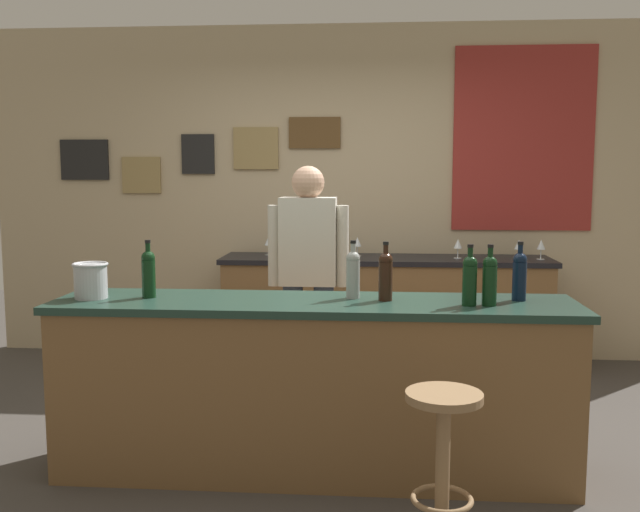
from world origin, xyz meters
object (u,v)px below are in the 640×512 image
Objects in this scene: bar_stool at (443,444)px; wine_bottle_a at (149,272)px; coffee_mug at (286,250)px; bartender at (308,273)px; wine_bottle_d at (470,278)px; wine_bottle_f at (520,274)px; ice_bucket at (91,280)px; wine_bottle_c at (386,274)px; wine_bottle_b at (353,273)px; wine_glass_a at (269,242)px; wine_bottle_e at (490,278)px; wine_glass_c at (458,244)px; wine_glass_b at (357,243)px; wine_glass_d at (519,245)px; wine_glass_e at (541,245)px.

bar_stool is 1.76m from wine_bottle_a.
wine_bottle_a is at bearing -102.55° from coffee_mug.
bartender reaches higher than wine_bottle_d.
ice_bucket is (-2.23, -0.11, -0.04)m from wine_bottle_f.
wine_bottle_c is 2.45× the size of coffee_mug.
wine_bottle_b is (-0.40, 0.82, 0.60)m from bar_stool.
wine_bottle_a reaches higher than bar_stool.
wine_glass_a is (-1.62, 2.06, -0.05)m from wine_bottle_f.
bartender is 8.61× the size of ice_bucket.
bar_stool is 2.22× the size of wine_bottle_e.
wine_bottle_a is at bearing 176.76° from wine_bottle_d.
wine_bottle_a is 1.08m from wine_bottle_b.
wine_bottle_d is 1.97× the size of wine_glass_c.
wine_glass_a is at bearing 123.15° from wine_bottle_e.
wine_bottle_d is 2.59m from wine_glass_a.
wine_bottle_f is at bearing -54.02° from coffee_mug.
wine_bottle_f is at bearing 4.58° from wine_bottle_c.
wine_bottle_e is 0.23m from wine_bottle_f.
wine_bottle_b is 2.12m from coffee_mug.
wine_bottle_d is 2.45× the size of coffee_mug.
wine_bottle_f reaches higher than wine_glass_b.
wine_glass_a is at bearing 81.54° from wine_bottle_a.
bartender is 12.96× the size of coffee_mug.
bar_stool is 0.91m from wine_bottle_d.
wine_glass_d is (2.61, 2.02, -0.01)m from ice_bucket.
wine_bottle_b and wine_bottle_e have the same top height.
wine_bottle_c is at bearing 169.09° from wine_bottle_e.
wine_bottle_f is 2.45× the size of coffee_mug.
wine_bottle_b is 1.00× the size of wine_bottle_e.
wine_glass_a is 1.00× the size of wine_glass_e.
coffee_mug is at bearing 109.63° from bar_stool.
wine_bottle_a is (-0.76, -0.87, 0.12)m from bartender.
wine_bottle_c reaches higher than coffee_mug.
wine_glass_e is (1.24, 1.98, -0.05)m from wine_bottle_c.
wine_bottle_a is 1.00× the size of wine_bottle_d.
wine_bottle_f is 2.23m from ice_bucket.
wine_bottle_c is at bearing -17.49° from wine_bottle_b.
wine_glass_c is (1.85, 2.01, -0.05)m from wine_bottle_a.
wine_bottle_d is 1.63× the size of ice_bucket.
wine_bottle_e reaches higher than wine_glass_a.
ice_bucket is 3.45m from wine_glass_e.
wine_bottle_d is at bearing -58.74° from wine_glass_a.
bar_stool is at bearing -106.94° from wine_glass_d.
bar_stool is 5.44× the size of coffee_mug.
wine_bottle_b is at bearing -89.20° from wine_glass_b.
wine_bottle_a is at bearing -141.38° from wine_glass_e.
ice_bucket is at bearing -177.93° from wine_bottle_c.
bar_stool is at bearing -21.74° from ice_bucket.
wine_bottle_a reaches higher than wine_glass_c.
ice_bucket is at bearing -136.18° from wine_glass_c.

